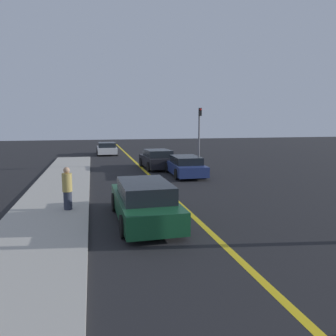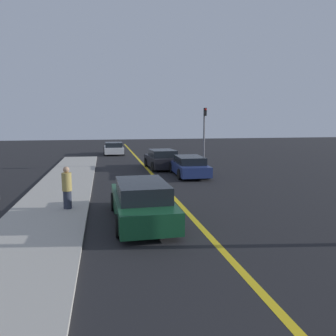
# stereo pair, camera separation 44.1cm
# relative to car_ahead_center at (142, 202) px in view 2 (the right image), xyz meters

# --- Properties ---
(road_center_line) EXTENTS (0.20, 60.00, 0.01)m
(road_center_line) POSITION_rel_car_ahead_center_xyz_m (1.74, 6.41, -0.65)
(road_center_line) COLOR gold
(road_center_line) RESTS_ON ground_plane
(sidewalk_left) EXTENTS (2.78, 31.21, 0.10)m
(sidewalk_left) POSITION_rel_car_ahead_center_xyz_m (-3.19, 4.01, -0.60)
(sidewalk_left) COLOR #ADA89E
(sidewalk_left) RESTS_ON ground_plane
(car_ahead_center) EXTENTS (1.94, 4.65, 1.35)m
(car_ahead_center) POSITION_rel_car_ahead_center_xyz_m (0.00, 0.00, 0.00)
(car_ahead_center) COLOR #144728
(car_ahead_center) RESTS_ON ground_plane
(car_far_distant) EXTENTS (1.92, 4.35, 1.19)m
(car_far_distant) POSITION_rel_car_ahead_center_xyz_m (3.83, 8.46, -0.07)
(car_far_distant) COLOR navy
(car_far_distant) RESTS_ON ground_plane
(car_parked_left_lot) EXTENTS (2.12, 3.99, 1.32)m
(car_parked_left_lot) POSITION_rel_car_ahead_center_xyz_m (2.78, 11.74, -0.02)
(car_parked_left_lot) COLOR black
(car_parked_left_lot) RESTS_ON ground_plane
(car_oncoming_far) EXTENTS (1.95, 3.93, 1.19)m
(car_oncoming_far) POSITION_rel_car_ahead_center_xyz_m (-0.21, 22.22, -0.08)
(car_oncoming_far) COLOR silver
(car_oncoming_far) RESTS_ON ground_plane
(pedestrian_mid_group) EXTENTS (0.35, 0.35, 1.55)m
(pedestrian_mid_group) POSITION_rel_car_ahead_center_xyz_m (-2.53, 1.71, 0.22)
(pedestrian_mid_group) COLOR #282D3D
(pedestrian_mid_group) RESTS_ON sidewalk_left
(traffic_light) EXTENTS (0.18, 0.40, 4.18)m
(traffic_light) POSITION_rel_car_ahead_center_xyz_m (5.81, 11.77, 1.90)
(traffic_light) COLOR slate
(traffic_light) RESTS_ON ground_plane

